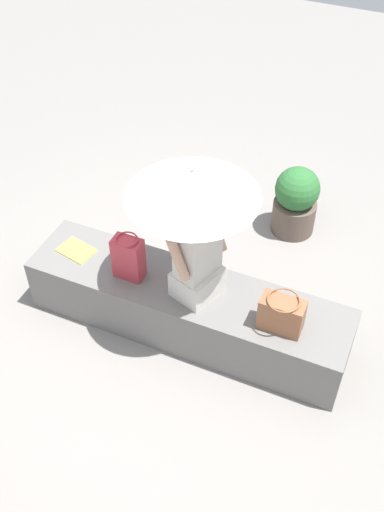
# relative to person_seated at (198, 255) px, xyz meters

# --- Properties ---
(ground_plane) EXTENTS (14.00, 14.00, 0.00)m
(ground_plane) POSITION_rel_person_seated_xyz_m (0.09, -0.01, -0.87)
(ground_plane) COLOR gray
(stone_bench) EXTENTS (2.56, 0.60, 0.48)m
(stone_bench) POSITION_rel_person_seated_xyz_m (0.09, -0.01, -0.63)
(stone_bench) COLOR slate
(stone_bench) RESTS_ON ground
(person_seated) EXTENTS (0.37, 0.51, 0.90)m
(person_seated) POSITION_rel_person_seated_xyz_m (0.00, 0.00, 0.00)
(person_seated) COLOR beige
(person_seated) RESTS_ON stone_bench
(parasol) EXTENTS (0.93, 0.93, 1.07)m
(parasol) POSITION_rel_person_seated_xyz_m (0.07, -0.08, 0.55)
(parasol) COLOR #B7B7BC
(parasol) RESTS_ON stone_bench
(handbag_black) EXTENTS (0.31, 0.23, 0.29)m
(handbag_black) POSITION_rel_person_seated_xyz_m (-0.67, 0.08, -0.25)
(handbag_black) COLOR brown
(handbag_black) RESTS_ON stone_bench
(tote_bag_canvas) EXTENTS (0.23, 0.17, 0.38)m
(tote_bag_canvas) POSITION_rel_person_seated_xyz_m (0.55, 0.05, -0.20)
(tote_bag_canvas) COLOR #B2333D
(tote_bag_canvas) RESTS_ON stone_bench
(magazine) EXTENTS (0.32, 0.25, 0.01)m
(magazine) POSITION_rel_person_seated_xyz_m (1.07, -0.02, -0.38)
(magazine) COLOR #EAE04C
(magazine) RESTS_ON stone_bench
(planter_far) EXTENTS (0.41, 0.41, 0.68)m
(planter_far) POSITION_rel_person_seated_xyz_m (-0.33, -1.53, -0.53)
(planter_far) COLOR brown
(planter_far) RESTS_ON ground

